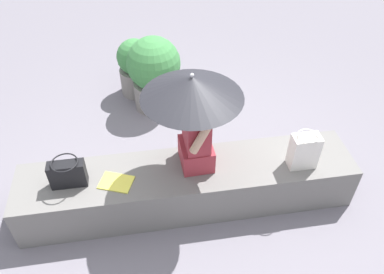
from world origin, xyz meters
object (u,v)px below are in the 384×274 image
(handbag_black, at_px, (67,173))
(planter_far, at_px, (154,72))
(magazine, at_px, (116,182))
(planter_near, at_px, (136,67))
(person_seated, at_px, (196,130))
(parasol, at_px, (192,87))
(tote_bag_canvas, at_px, (304,151))

(handbag_black, bearing_deg, planter_far, -117.95)
(handbag_black, bearing_deg, magazine, 172.96)
(planter_near, height_order, planter_far, planter_far)
(handbag_black, relative_size, planter_near, 0.41)
(person_seated, bearing_deg, planter_far, -80.57)
(planter_far, bearing_deg, planter_near, -57.76)
(parasol, xyz_separation_m, magazine, (0.68, 0.08, -0.88))
(person_seated, relative_size, planter_near, 1.19)
(person_seated, relative_size, magazine, 3.21)
(planter_far, bearing_deg, handbag_black, 62.05)
(person_seated, height_order, tote_bag_canvas, person_seated)
(planter_near, bearing_deg, tote_bag_canvas, 124.39)
(person_seated, distance_m, tote_bag_canvas, 0.98)
(magazine, height_order, planter_near, planter_near)
(person_seated, height_order, planter_near, person_seated)
(parasol, relative_size, tote_bag_canvas, 2.81)
(tote_bag_canvas, relative_size, planter_near, 0.47)
(person_seated, distance_m, parasol, 0.50)
(parasol, bearing_deg, planter_far, -82.63)
(person_seated, xyz_separation_m, parasol, (0.05, 0.07, 0.49))
(person_seated, xyz_separation_m, magazine, (0.73, 0.14, -0.38))
(planter_near, xyz_separation_m, planter_far, (-0.22, 0.34, 0.11))
(parasol, bearing_deg, person_seated, -126.42)
(person_seated, height_order, handbag_black, person_seated)
(handbag_black, xyz_separation_m, tote_bag_canvas, (-2.06, 0.09, 0.04))
(tote_bag_canvas, height_order, magazine, tote_bag_canvas)
(person_seated, bearing_deg, planter_near, -75.92)
(parasol, height_order, planter_near, parasol)
(person_seated, relative_size, planter_far, 0.96)
(handbag_black, bearing_deg, planter_near, -108.21)
(magazine, bearing_deg, tote_bag_canvas, -159.93)
(parasol, xyz_separation_m, planter_near, (0.42, -1.95, -0.96))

